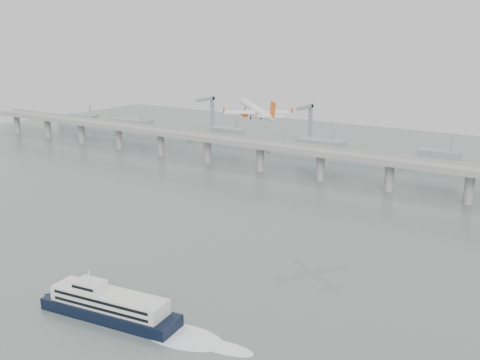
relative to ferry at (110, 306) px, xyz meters
The scene contains 5 objects.
ground 23.52m from the ferry, 77.87° to the left, with size 900.00×900.00×0.00m, color #586662.
bridge 222.96m from the ferry, 89.05° to the left, with size 800.00×22.00×23.90m.
distant_fleet 324.63m from the ferry, 117.62° to the left, with size 453.00×60.90×40.00m.
ferry is the anchor object (origin of this frame).
airliner 119.50m from the ferry, 91.55° to the left, with size 36.10×33.84×11.04m.
Camera 1 is at (139.09, -149.77, 100.87)m, focal length 42.00 mm.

